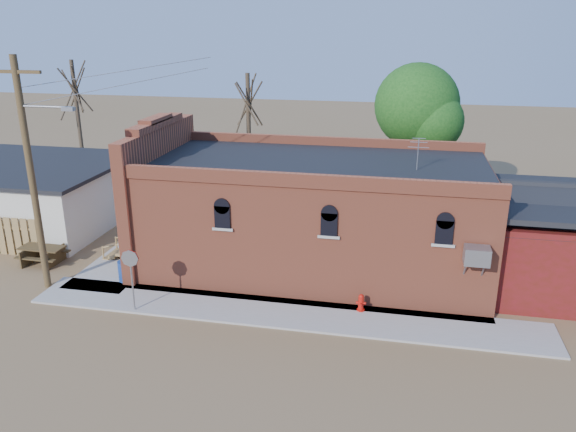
% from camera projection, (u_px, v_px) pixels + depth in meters
% --- Properties ---
extents(ground, '(120.00, 120.00, 0.00)m').
position_uv_depth(ground, '(236.00, 322.00, 19.88)').
color(ground, brown).
rests_on(ground, ground).
extents(sidewalk_south, '(19.00, 2.20, 0.08)m').
position_uv_depth(sidewalk_south, '(282.00, 313.00, 20.42)').
color(sidewalk_south, '#9E9991').
rests_on(sidewalk_south, ground).
extents(sidewalk_west, '(2.60, 10.00, 0.08)m').
position_uv_depth(sidewalk_west, '(145.00, 245.00, 26.63)').
color(sidewalk_west, '#9E9991').
rests_on(sidewalk_west, ground).
extents(brick_bar, '(16.40, 7.97, 6.30)m').
position_uv_depth(brick_bar, '(308.00, 214.00, 23.89)').
color(brick_bar, '#B95538').
rests_on(brick_bar, ground).
extents(red_shed, '(5.40, 6.40, 4.30)m').
position_uv_depth(red_shed, '(555.00, 232.00, 22.04)').
color(red_shed, '#56190E').
rests_on(red_shed, ground).
extents(utility_pole, '(3.12, 0.26, 9.00)m').
position_uv_depth(utility_pole, '(32.00, 171.00, 20.99)').
color(utility_pole, '#44311B').
rests_on(utility_pole, ground).
extents(tree_bare_near, '(2.80, 2.80, 7.65)m').
position_uv_depth(tree_bare_near, '(248.00, 102.00, 30.55)').
color(tree_bare_near, '#4E3E2C').
rests_on(tree_bare_near, ground).
extents(tree_bare_far, '(2.80, 2.80, 8.16)m').
position_uv_depth(tree_bare_far, '(75.00, 88.00, 33.44)').
color(tree_bare_far, '#4E3E2C').
rests_on(tree_bare_far, ground).
extents(tree_leafy, '(4.40, 4.40, 8.15)m').
position_uv_depth(tree_leafy, '(417.00, 106.00, 29.31)').
color(tree_leafy, '#4E3E2C').
rests_on(tree_leafy, ground).
extents(fire_hydrant, '(0.36, 0.33, 0.66)m').
position_uv_depth(fire_hydrant, '(361.00, 303.00, 20.40)').
color(fire_hydrant, '#B7120A').
rests_on(fire_hydrant, sidewalk_south).
extents(stop_sign, '(0.64, 0.12, 2.36)m').
position_uv_depth(stop_sign, '(130.00, 264.00, 20.00)').
color(stop_sign, gray).
rests_on(stop_sign, sidewalk_south).
extents(trash_barrel, '(0.71, 0.71, 0.85)m').
position_uv_depth(trash_barrel, '(125.00, 271.00, 22.75)').
color(trash_barrel, navy).
rests_on(trash_barrel, sidewalk_west).
extents(picnic_table, '(1.91, 1.49, 0.79)m').
position_uv_depth(picnic_table, '(43.00, 253.00, 24.53)').
color(picnic_table, '#47361C').
rests_on(picnic_table, ground).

